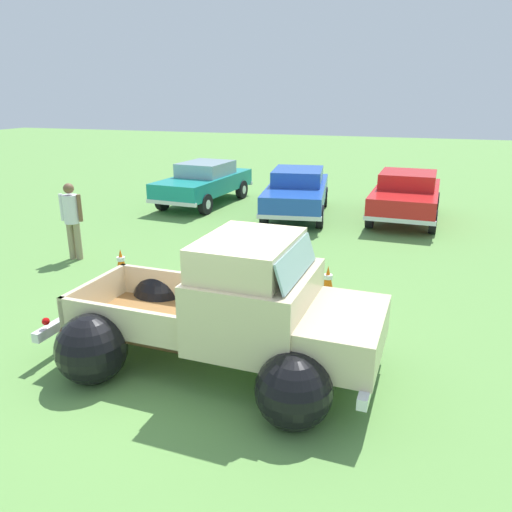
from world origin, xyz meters
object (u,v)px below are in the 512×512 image
Objects in this scene: show_car_1 at (297,190)px; lane_cone_0 at (328,282)px; vintage_pickup_truck at (238,319)px; spectator_0 at (72,216)px; lane_cone_1 at (121,264)px; show_car_2 at (406,194)px; show_car_0 at (204,181)px.

lane_cone_0 is at bearing 10.42° from show_car_1.
spectator_0 is (-5.27, 3.33, 0.26)m from vintage_pickup_truck.
show_car_2 is at bearing 53.17° from lane_cone_1.
show_car_0 and show_car_2 have the same top height.
show_car_1 is 1.12× the size of show_car_2.
show_car_0 is 7.06× the size of lane_cone_1.
lane_cone_1 is at bearing -35.08° from show_car_2.
vintage_pickup_truck is 11.00m from show_car_0.
lane_cone_1 is at bearing -25.87° from show_car_1.
vintage_pickup_truck is at bearing -8.66° from show_car_2.
show_car_2 is (1.78, 9.71, 0.02)m from vintage_pickup_truck.
spectator_0 is at bearing -46.13° from show_car_2.
vintage_pickup_truck is 9.87m from show_car_2.
show_car_2 is (6.70, -0.13, 0.00)m from show_car_0.
show_car_1 is 2.68× the size of spectator_0.
show_car_0 reaches higher than lane_cone_0.
show_car_2 is 6.74× the size of lane_cone_1.
show_car_0 is 6.71m from show_car_2.
show_car_2 is at bearing 81.01° from lane_cone_0.
vintage_pickup_truck is 1.10× the size of show_car_2.
vintage_pickup_truck reaches higher than lane_cone_1.
spectator_0 reaches higher than show_car_2.
show_car_1 is at bearing -41.25° from spectator_0.
show_car_0 is at bearing -89.35° from show_car_2.
spectator_0 is at bearing -41.22° from show_car_1.
spectator_0 is (-0.35, -6.51, 0.24)m from show_car_0.
vintage_pickup_truck is at bearing -130.88° from spectator_0.
vintage_pickup_truck is 4.41m from lane_cone_1.
show_car_0 and show_car_1 have the same top height.
show_car_1 is 7.54× the size of lane_cone_0.
spectator_0 reaches higher than lane_cone_1.
show_car_2 is at bearing -56.53° from spectator_0.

